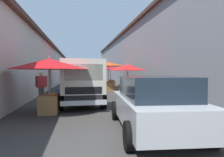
{
  "coord_description": "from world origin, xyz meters",
  "views": [
    {
      "loc": [
        -1.89,
        1.08,
        1.56
      ],
      "look_at": [
        8.77,
        -0.68,
        1.22
      ],
      "focal_mm": 32.14,
      "sensor_mm": 36.0,
      "label": 1
    }
  ],
  "objects_px": {
    "fruit_stall_mid_lane": "(108,68)",
    "hatchback_car": "(153,103)",
    "fruit_stall_far_right": "(65,68)",
    "vendor_by_crates": "(41,85)",
    "delivery_truck": "(81,84)",
    "plastic_stool": "(57,91)",
    "fruit_stall_far_left": "(111,69)",
    "fruit_stall_near_left": "(127,71)",
    "fruit_stall_near_right": "(49,69)"
  },
  "relations": [
    {
      "from": "plastic_stool",
      "to": "fruit_stall_near_left",
      "type": "bearing_deg",
      "value": -112.32
    },
    {
      "from": "delivery_truck",
      "to": "vendor_by_crates",
      "type": "xyz_separation_m",
      "value": [
        1.57,
        2.01,
        -0.14
      ]
    },
    {
      "from": "hatchback_car",
      "to": "plastic_stool",
      "type": "bearing_deg",
      "value": 21.28
    },
    {
      "from": "hatchback_car",
      "to": "vendor_by_crates",
      "type": "distance_m",
      "value": 6.82
    },
    {
      "from": "hatchback_car",
      "to": "delivery_truck",
      "type": "relative_size",
      "value": 0.8
    },
    {
      "from": "delivery_truck",
      "to": "fruit_stall_near_left",
      "type": "bearing_deg",
      "value": -44.78
    },
    {
      "from": "fruit_stall_mid_lane",
      "to": "hatchback_car",
      "type": "xyz_separation_m",
      "value": [
        -11.34,
        0.47,
        -1.18
      ]
    },
    {
      "from": "fruit_stall_far_left",
      "to": "delivery_truck",
      "type": "bearing_deg",
      "value": 164.18
    },
    {
      "from": "hatchback_car",
      "to": "vendor_by_crates",
      "type": "bearing_deg",
      "value": 34.29
    },
    {
      "from": "fruit_stall_mid_lane",
      "to": "delivery_truck",
      "type": "distance_m",
      "value": 7.69
    },
    {
      "from": "fruit_stall_far_left",
      "to": "fruit_stall_near_right",
      "type": "height_order",
      "value": "fruit_stall_far_left"
    },
    {
      "from": "hatchback_car",
      "to": "vendor_by_crates",
      "type": "xyz_separation_m",
      "value": [
        5.63,
        3.84,
        0.17
      ]
    },
    {
      "from": "fruit_stall_far_right",
      "to": "vendor_by_crates",
      "type": "xyz_separation_m",
      "value": [
        -8.13,
        0.68,
        -1.05
      ]
    },
    {
      "from": "fruit_stall_far_right",
      "to": "hatchback_car",
      "type": "xyz_separation_m",
      "value": [
        -13.76,
        -3.16,
        -1.21
      ]
    },
    {
      "from": "fruit_stall_near_right",
      "to": "plastic_stool",
      "type": "height_order",
      "value": "fruit_stall_near_right"
    },
    {
      "from": "plastic_stool",
      "to": "hatchback_car",
      "type": "bearing_deg",
      "value": -158.72
    },
    {
      "from": "plastic_stool",
      "to": "fruit_stall_near_right",
      "type": "bearing_deg",
      "value": -176.74
    },
    {
      "from": "fruit_stall_far_left",
      "to": "fruit_stall_near_right",
      "type": "relative_size",
      "value": 0.96
    },
    {
      "from": "hatchback_car",
      "to": "plastic_stool",
      "type": "xyz_separation_m",
      "value": [
        8.66,
        3.37,
        -0.41
      ]
    },
    {
      "from": "fruit_stall_mid_lane",
      "to": "vendor_by_crates",
      "type": "xyz_separation_m",
      "value": [
        -5.71,
        4.31,
        -1.01
      ]
    },
    {
      "from": "vendor_by_crates",
      "to": "plastic_stool",
      "type": "height_order",
      "value": "vendor_by_crates"
    },
    {
      "from": "fruit_stall_near_right",
      "to": "plastic_stool",
      "type": "bearing_deg",
      "value": 3.26
    },
    {
      "from": "fruit_stall_far_left",
      "to": "fruit_stall_near_right",
      "type": "xyz_separation_m",
      "value": [
        -11.95,
        4.21,
        -0.13
      ]
    },
    {
      "from": "fruit_stall_near_right",
      "to": "hatchback_car",
      "type": "distance_m",
      "value": 4.19
    },
    {
      "from": "fruit_stall_far_right",
      "to": "plastic_stool",
      "type": "xyz_separation_m",
      "value": [
        -5.1,
        0.22,
        -1.63
      ]
    },
    {
      "from": "fruit_stall_near_left",
      "to": "delivery_truck",
      "type": "height_order",
      "value": "fruit_stall_near_left"
    },
    {
      "from": "fruit_stall_far_right",
      "to": "fruit_stall_near_left",
      "type": "relative_size",
      "value": 1.19
    },
    {
      "from": "fruit_stall_near_right",
      "to": "delivery_truck",
      "type": "height_order",
      "value": "fruit_stall_near_right"
    },
    {
      "from": "fruit_stall_far_left",
      "to": "delivery_truck",
      "type": "height_order",
      "value": "fruit_stall_far_left"
    },
    {
      "from": "fruit_stall_far_right",
      "to": "fruit_stall_near_right",
      "type": "xyz_separation_m",
      "value": [
        -11.04,
        -0.12,
        -0.26
      ]
    },
    {
      "from": "fruit_stall_near_left",
      "to": "vendor_by_crates",
      "type": "xyz_separation_m",
      "value": [
        -1.25,
        4.8,
        -0.7
      ]
    },
    {
      "from": "hatchback_car",
      "to": "delivery_truck",
      "type": "height_order",
      "value": "delivery_truck"
    },
    {
      "from": "fruit_stall_far_left",
      "to": "fruit_stall_mid_lane",
      "type": "height_order",
      "value": "fruit_stall_mid_lane"
    },
    {
      "from": "fruit_stall_far_right",
      "to": "delivery_truck",
      "type": "height_order",
      "value": "fruit_stall_far_right"
    },
    {
      "from": "fruit_stall_far_left",
      "to": "fruit_stall_far_right",
      "type": "bearing_deg",
      "value": 101.91
    },
    {
      "from": "fruit_stall_far_right",
      "to": "plastic_stool",
      "type": "relative_size",
      "value": 6.48
    },
    {
      "from": "fruit_stall_near_right",
      "to": "plastic_stool",
      "type": "distance_m",
      "value": 6.1
    },
    {
      "from": "fruit_stall_far_right",
      "to": "plastic_stool",
      "type": "bearing_deg",
      "value": 177.57
    },
    {
      "from": "fruit_stall_far_right",
      "to": "vendor_by_crates",
      "type": "distance_m",
      "value": 8.22
    },
    {
      "from": "fruit_stall_far_right",
      "to": "vendor_by_crates",
      "type": "height_order",
      "value": "fruit_stall_far_right"
    },
    {
      "from": "fruit_stall_near_left",
      "to": "fruit_stall_near_right",
      "type": "distance_m",
      "value": 5.77
    },
    {
      "from": "fruit_stall_far_right",
      "to": "fruit_stall_near_right",
      "type": "distance_m",
      "value": 11.04
    },
    {
      "from": "fruit_stall_far_left",
      "to": "plastic_stool",
      "type": "xyz_separation_m",
      "value": [
        -6.01,
        4.55,
        -1.49
      ]
    },
    {
      "from": "fruit_stall_far_left",
      "to": "fruit_stall_near_right",
      "type": "distance_m",
      "value": 12.67
    },
    {
      "from": "fruit_stall_mid_lane",
      "to": "delivery_truck",
      "type": "bearing_deg",
      "value": 162.42
    },
    {
      "from": "fruit_stall_near_right",
      "to": "fruit_stall_far_left",
      "type": "bearing_deg",
      "value": -19.4
    },
    {
      "from": "delivery_truck",
      "to": "hatchback_car",
      "type": "bearing_deg",
      "value": -155.7
    },
    {
      "from": "fruit_stall_mid_lane",
      "to": "hatchback_car",
      "type": "height_order",
      "value": "fruit_stall_mid_lane"
    },
    {
      "from": "fruit_stall_far_left",
      "to": "plastic_stool",
      "type": "relative_size",
      "value": 6.42
    },
    {
      "from": "fruit_stall_near_right",
      "to": "delivery_truck",
      "type": "xyz_separation_m",
      "value": [
        1.34,
        -1.2,
        -0.66
      ]
    }
  ]
}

